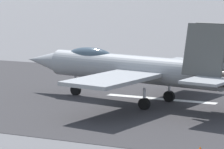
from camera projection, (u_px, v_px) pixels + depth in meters
ground_plane at (169, 100)px, 44.46m from camera, size 400.00×400.00×0.00m
runway_strip at (169, 100)px, 44.45m from camera, size 240.00×26.00×0.02m
fighter_jet at (135, 68)px, 43.08m from camera, size 17.70×14.77×5.57m
crew_person at (74, 63)px, 57.68m from camera, size 0.47×0.60×1.57m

